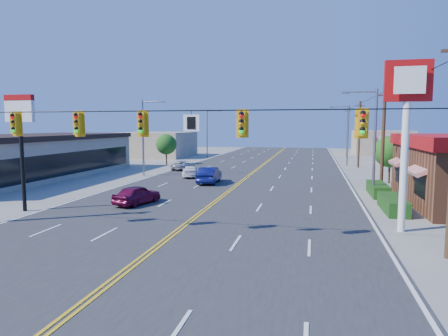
% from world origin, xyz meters
% --- Properties ---
extents(ground, '(160.00, 160.00, 0.00)m').
position_xyz_m(ground, '(0.00, 0.00, 0.00)').
color(ground, gray).
rests_on(ground, ground).
extents(road, '(20.00, 120.00, 0.06)m').
position_xyz_m(road, '(0.00, 20.00, 0.03)').
color(road, '#2D2D30').
rests_on(road, ground).
extents(signal_span, '(24.32, 0.34, 9.00)m').
position_xyz_m(signal_span, '(-0.12, 0.00, 4.89)').
color(signal_span, '#47301E').
rests_on(signal_span, ground).
extents(kfc_pylon, '(2.20, 0.36, 8.50)m').
position_xyz_m(kfc_pylon, '(11.00, 4.00, 6.04)').
color(kfc_pylon, white).
rests_on(kfc_pylon, ground).
extents(strip_mall, '(10.40, 26.40, 4.40)m').
position_xyz_m(strip_mall, '(-22.00, 18.00, 2.25)').
color(strip_mall, tan).
rests_on(strip_mall, ground).
extents(pizza_hut_sign, '(1.90, 0.30, 6.85)m').
position_xyz_m(pizza_hut_sign, '(-11.00, 4.00, 5.18)').
color(pizza_hut_sign, black).
rests_on(pizza_hut_sign, ground).
extents(streetlight_se, '(2.55, 0.25, 8.00)m').
position_xyz_m(streetlight_se, '(10.79, 14.00, 4.51)').
color(streetlight_se, gray).
rests_on(streetlight_se, ground).
extents(streetlight_ne, '(2.55, 0.25, 8.00)m').
position_xyz_m(streetlight_ne, '(10.79, 38.00, 4.51)').
color(streetlight_ne, gray).
rests_on(streetlight_ne, ground).
extents(streetlight_sw, '(2.55, 0.25, 8.00)m').
position_xyz_m(streetlight_sw, '(-10.79, 22.00, 4.51)').
color(streetlight_sw, gray).
rests_on(streetlight_sw, ground).
extents(streetlight_nw, '(2.55, 0.25, 8.00)m').
position_xyz_m(streetlight_nw, '(-10.79, 48.00, 4.51)').
color(streetlight_nw, gray).
rests_on(streetlight_nw, ground).
extents(utility_pole_near, '(0.28, 0.28, 8.40)m').
position_xyz_m(utility_pole_near, '(12.20, 18.00, 4.20)').
color(utility_pole_near, '#47301E').
rests_on(utility_pole_near, ground).
extents(utility_pole_mid, '(0.28, 0.28, 8.40)m').
position_xyz_m(utility_pole_mid, '(12.20, 36.00, 4.20)').
color(utility_pole_mid, '#47301E').
rests_on(utility_pole_mid, ground).
extents(utility_pole_far, '(0.28, 0.28, 8.40)m').
position_xyz_m(utility_pole_far, '(12.20, 54.00, 4.20)').
color(utility_pole_far, '#47301E').
rests_on(utility_pole_far, ground).
extents(tree_kfc_rear, '(2.94, 2.94, 4.41)m').
position_xyz_m(tree_kfc_rear, '(13.50, 22.00, 2.93)').
color(tree_kfc_rear, '#47301E').
rests_on(tree_kfc_rear, ground).
extents(tree_west, '(2.80, 2.80, 4.20)m').
position_xyz_m(tree_west, '(-13.00, 34.00, 2.79)').
color(tree_west, '#47301E').
rests_on(tree_west, ground).
extents(bld_east_mid, '(12.00, 10.00, 4.00)m').
position_xyz_m(bld_east_mid, '(22.00, 40.00, 2.00)').
color(bld_east_mid, gray).
rests_on(bld_east_mid, ground).
extents(bld_west_far, '(11.00, 12.00, 4.20)m').
position_xyz_m(bld_west_far, '(-20.00, 48.00, 2.10)').
color(bld_west_far, tan).
rests_on(bld_west_far, ground).
extents(bld_east_far, '(10.00, 10.00, 4.40)m').
position_xyz_m(bld_east_far, '(19.00, 62.00, 2.20)').
color(bld_east_far, tan).
rests_on(bld_east_far, ground).
extents(car_magenta, '(2.40, 4.03, 1.29)m').
position_xyz_m(car_magenta, '(-4.96, 7.36, 0.64)').
color(car_magenta, maroon).
rests_on(car_magenta, ground).
extents(car_blue, '(1.84, 4.60, 1.49)m').
position_xyz_m(car_blue, '(-2.75, 18.05, 0.74)').
color(car_blue, '#0E1151').
rests_on(car_blue, ground).
extents(car_white, '(2.64, 4.22, 1.14)m').
position_xyz_m(car_white, '(-5.78, 21.84, 0.57)').
color(car_white, white).
rests_on(car_white, ground).
extents(car_silver, '(2.03, 4.05, 1.10)m').
position_xyz_m(car_silver, '(-8.63, 28.11, 0.55)').
color(car_silver, '#B4B3B8').
rests_on(car_silver, ground).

